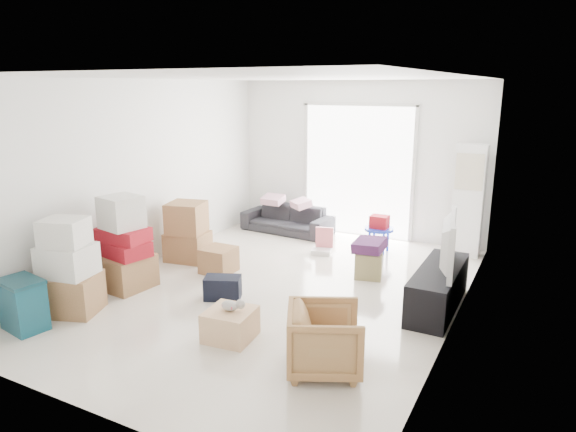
{
  "coord_description": "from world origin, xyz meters",
  "views": [
    {
      "loc": [
        3.06,
        -5.52,
        2.6
      ],
      "look_at": [
        0.08,
        0.2,
        0.96
      ],
      "focal_mm": 32.0,
      "sensor_mm": 36.0,
      "label": 1
    }
  ],
  "objects_px": {
    "tv_console": "(438,288)",
    "armchair": "(325,337)",
    "storage_bins": "(23,304)",
    "kids_table": "(379,226)",
    "ac_tower": "(468,201)",
    "wood_crate": "(230,324)",
    "sofa": "(287,215)",
    "ottoman": "(369,265)",
    "television": "(440,262)"
  },
  "relations": [
    {
      "from": "storage_bins",
      "to": "television",
      "type": "bearing_deg",
      "value": 34.34
    },
    {
      "from": "sofa",
      "to": "kids_table",
      "type": "height_order",
      "value": "sofa"
    },
    {
      "from": "tv_console",
      "to": "sofa",
      "type": "bearing_deg",
      "value": 146.25
    },
    {
      "from": "sofa",
      "to": "ottoman",
      "type": "bearing_deg",
      "value": -32.35
    },
    {
      "from": "television",
      "to": "wood_crate",
      "type": "bearing_deg",
      "value": 125.97
    },
    {
      "from": "kids_table",
      "to": "storage_bins",
      "type": "bearing_deg",
      "value": -120.48
    },
    {
      "from": "sofa",
      "to": "wood_crate",
      "type": "height_order",
      "value": "sofa"
    },
    {
      "from": "tv_console",
      "to": "ottoman",
      "type": "xyz_separation_m",
      "value": [
        -1.07,
        0.6,
        -0.07
      ]
    },
    {
      "from": "armchair",
      "to": "storage_bins",
      "type": "relative_size",
      "value": 1.2
    },
    {
      "from": "armchair",
      "to": "storage_bins",
      "type": "distance_m",
      "value": 3.34
    },
    {
      "from": "sofa",
      "to": "ottoman",
      "type": "distance_m",
      "value": 2.56
    },
    {
      "from": "ac_tower",
      "to": "tv_console",
      "type": "distance_m",
      "value": 2.34
    },
    {
      "from": "armchair",
      "to": "kids_table",
      "type": "relative_size",
      "value": 1.15
    },
    {
      "from": "storage_bins",
      "to": "sofa",
      "type": "bearing_deg",
      "value": 80.98
    },
    {
      "from": "storage_bins",
      "to": "wood_crate",
      "type": "bearing_deg",
      "value": 22.13
    },
    {
      "from": "wood_crate",
      "to": "armchair",
      "type": "bearing_deg",
      "value": -5.96
    },
    {
      "from": "ottoman",
      "to": "wood_crate",
      "type": "relative_size",
      "value": 0.76
    },
    {
      "from": "sofa",
      "to": "armchair",
      "type": "bearing_deg",
      "value": -54.58
    },
    {
      "from": "ottoman",
      "to": "ac_tower",
      "type": "bearing_deg",
      "value": 58.2
    },
    {
      "from": "ac_tower",
      "to": "sofa",
      "type": "distance_m",
      "value": 3.15
    },
    {
      "from": "tv_console",
      "to": "television",
      "type": "relative_size",
      "value": 1.34
    },
    {
      "from": "kids_table",
      "to": "wood_crate",
      "type": "distance_m",
      "value": 3.59
    },
    {
      "from": "sofa",
      "to": "wood_crate",
      "type": "bearing_deg",
      "value": -67.17
    },
    {
      "from": "sofa",
      "to": "kids_table",
      "type": "xyz_separation_m",
      "value": [
        1.84,
        -0.35,
        0.1
      ]
    },
    {
      "from": "tv_console",
      "to": "storage_bins",
      "type": "height_order",
      "value": "storage_bins"
    },
    {
      "from": "wood_crate",
      "to": "tv_console",
      "type": "bearing_deg",
      "value": 45.4
    },
    {
      "from": "kids_table",
      "to": "wood_crate",
      "type": "xyz_separation_m",
      "value": [
        -0.48,
        -3.55,
        -0.27
      ]
    },
    {
      "from": "armchair",
      "to": "storage_bins",
      "type": "height_order",
      "value": "armchair"
    },
    {
      "from": "ottoman",
      "to": "wood_crate",
      "type": "distance_m",
      "value": 2.5
    },
    {
      "from": "tv_console",
      "to": "wood_crate",
      "type": "distance_m",
      "value": 2.53
    },
    {
      "from": "television",
      "to": "storage_bins",
      "type": "height_order",
      "value": "television"
    },
    {
      "from": "tv_console",
      "to": "wood_crate",
      "type": "xyz_separation_m",
      "value": [
        -1.78,
        -1.8,
        -0.09
      ]
    },
    {
      "from": "tv_console",
      "to": "ottoman",
      "type": "relative_size",
      "value": 4.16
    },
    {
      "from": "sofa",
      "to": "storage_bins",
      "type": "distance_m",
      "value": 4.82
    },
    {
      "from": "sofa",
      "to": "ottoman",
      "type": "xyz_separation_m",
      "value": [
        2.07,
        -1.5,
        -0.14
      ]
    },
    {
      "from": "kids_table",
      "to": "ottoman",
      "type": "bearing_deg",
      "value": -78.76
    },
    {
      "from": "television",
      "to": "ottoman",
      "type": "xyz_separation_m",
      "value": [
        -1.07,
        0.6,
        -0.4
      ]
    },
    {
      "from": "storage_bins",
      "to": "tv_console",
      "type": "bearing_deg",
      "value": 34.34
    },
    {
      "from": "wood_crate",
      "to": "storage_bins",
      "type": "bearing_deg",
      "value": -157.87
    },
    {
      "from": "ac_tower",
      "to": "wood_crate",
      "type": "distance_m",
      "value": 4.46
    },
    {
      "from": "television",
      "to": "storage_bins",
      "type": "distance_m",
      "value": 4.73
    },
    {
      "from": "ac_tower",
      "to": "kids_table",
      "type": "distance_m",
      "value": 1.42
    },
    {
      "from": "ac_tower",
      "to": "wood_crate",
      "type": "relative_size",
      "value": 3.65
    },
    {
      "from": "ac_tower",
      "to": "tv_console",
      "type": "relative_size",
      "value": 1.16
    },
    {
      "from": "tv_console",
      "to": "television",
      "type": "height_order",
      "value": "television"
    },
    {
      "from": "television",
      "to": "sofa",
      "type": "distance_m",
      "value": 3.79
    },
    {
      "from": "tv_console",
      "to": "armchair",
      "type": "distance_m",
      "value": 2.03
    },
    {
      "from": "ac_tower",
      "to": "armchair",
      "type": "height_order",
      "value": "ac_tower"
    },
    {
      "from": "ac_tower",
      "to": "television",
      "type": "bearing_deg",
      "value": -88.73
    },
    {
      "from": "tv_console",
      "to": "wood_crate",
      "type": "height_order",
      "value": "tv_console"
    }
  ]
}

